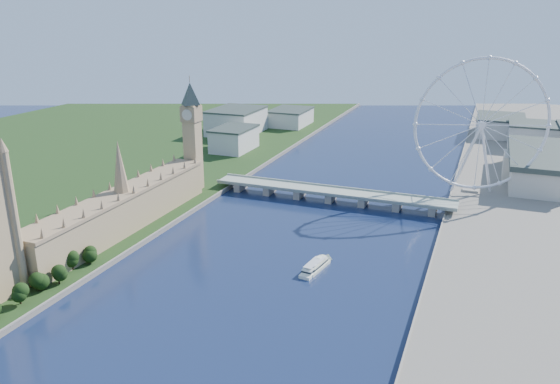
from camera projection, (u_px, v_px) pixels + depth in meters
The scene contains 9 objects.
tree_row at pixel (6, 303), 303.11m from camera, with size 9.01×153.01×21.13m.
parliament_range at pixel (124, 210), 418.57m from camera, with size 24.00×200.00×70.00m.
big_ben at pixel (192, 123), 499.02m from camera, with size 20.02×20.02×110.00m.
westminster_bridge at pixel (331, 194), 493.18m from camera, with size 220.00×22.00×9.50m.
london_eye at pixel (481, 126), 481.45m from camera, with size 113.60×39.12×124.30m.
county_hall at pixel (534, 182), 549.96m from camera, with size 54.00×144.00×35.00m, color beige, non-canonical shape.
city_skyline at pixel (417, 130), 706.51m from camera, with size 505.00×280.00×32.00m.
tour_boat_near at pixel (317, 269), 363.65m from camera, with size 7.54×29.53×6.52m, color beige, non-canonical shape.
tour_boat_far at pixel (313, 271), 360.46m from camera, with size 7.94×31.01×6.86m, color white, non-canonical shape.
Camera 1 is at (126.66, -152.68, 162.87)m, focal length 35.00 mm.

